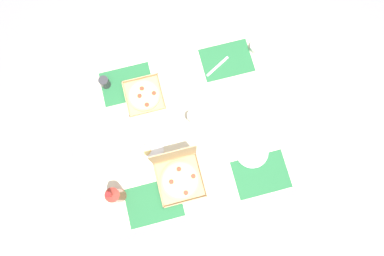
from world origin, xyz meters
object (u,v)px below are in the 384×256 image
Objects in this scene: cup_clear_right at (193,117)px; condiment_bowl at (256,47)px; plate_near_right at (252,152)px; soda_bottle at (115,195)px; plate_far_right at (148,150)px; cup_clear_left at (105,82)px; pizza_box_center at (179,175)px; pizza_box_corner_right at (144,95)px.

cup_clear_right reaches higher than condiment_bowl.
cup_clear_right is at bearing 135.17° from plate_near_right.
condiment_bowl is (1.17, 0.78, -0.11)m from soda_bottle.
plate_far_right is at bearing -158.15° from cup_clear_right.
cup_clear_left is at bearing 85.26° from soda_bottle.
pizza_box_center is 1.07m from condiment_bowl.
plate_far_right is 0.57m from cup_clear_left.
plate_near_right is 2.39× the size of cup_clear_left.
plate_near_right is at bearing -40.02° from cup_clear_left.
soda_bottle is (-0.25, -0.25, 0.12)m from plate_far_right.
condiment_bowl reaches higher than plate_near_right.
soda_bottle reaches higher than condiment_bowl.
plate_near_right is 2.12× the size of cup_clear_right.
cup_clear_right reaches higher than plate_far_right.
pizza_box_corner_right is at bearing 139.43° from cup_clear_right.
plate_near_right is (0.61, -0.57, -0.00)m from pizza_box_corner_right.
pizza_box_center is (0.10, -0.60, 0.04)m from pizza_box_corner_right.
condiment_bowl is (0.92, 0.54, 0.01)m from plate_far_right.
plate_near_right is 1.12m from cup_clear_left.
pizza_box_center is 0.51m from plate_near_right.
condiment_bowl is at bearing 34.84° from cup_clear_right.
pizza_box_corner_right reaches higher than plate_near_right.
pizza_box_corner_right is at bearing 81.64° from plate_far_right.
pizza_box_corner_right is 0.61m from pizza_box_center.
soda_bottle is 1.41m from condiment_bowl.
cup_clear_left reaches higher than plate_far_right.
cup_clear_left is (-0.24, 0.15, 0.03)m from pizza_box_corner_right.
condiment_bowl is at bearing 71.16° from plate_near_right.
condiment_bowl is at bearing 30.32° from plate_far_right.
soda_bottle reaches higher than cup_clear_right.
condiment_bowl is at bearing 33.82° from soda_bottle.
condiment_bowl is (0.76, 0.75, -0.03)m from pizza_box_center.
soda_bottle is at bearing -147.18° from cup_clear_right.
cup_clear_left reaches higher than pizza_box_corner_right.
pizza_box_corner_right is 0.29m from cup_clear_left.
plate_near_right is at bearing -108.84° from condiment_bowl.
pizza_box_corner_right is 0.81× the size of soda_bottle.
cup_clear_left is (0.06, 0.78, -0.09)m from soda_bottle.
soda_bottle is (-0.41, -0.03, 0.08)m from pizza_box_center.
soda_bottle is at bearing -146.18° from condiment_bowl.
pizza_box_center is 1.51× the size of plate_near_right.
pizza_box_center is at bearing -80.38° from pizza_box_corner_right.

